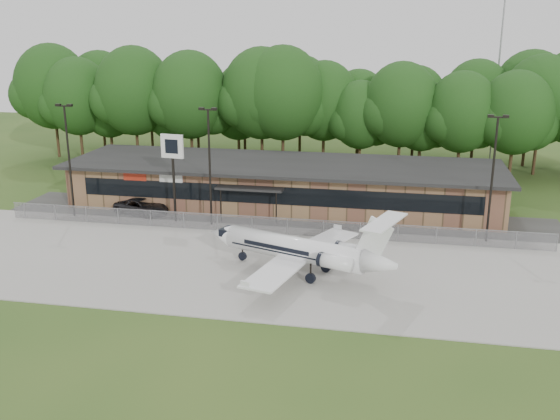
% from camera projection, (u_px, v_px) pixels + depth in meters
% --- Properties ---
extents(ground, '(160.00, 160.00, 0.00)m').
position_uv_depth(ground, '(210.00, 311.00, 37.96)').
color(ground, '#2C4E1B').
rests_on(ground, ground).
extents(apron, '(64.00, 18.00, 0.08)m').
position_uv_depth(apron, '(243.00, 264.00, 45.47)').
color(apron, '#9E9B93').
rests_on(apron, ground).
extents(parking_lot, '(50.00, 9.00, 0.06)m').
position_uv_depth(parking_lot, '(275.00, 218.00, 56.30)').
color(parking_lot, '#383835').
rests_on(parking_lot, ground).
extents(terminal, '(41.00, 11.65, 4.30)m').
position_uv_depth(terminal, '(284.00, 183.00, 59.87)').
color(terminal, olive).
rests_on(terminal, ground).
extents(fence, '(46.00, 0.04, 1.52)m').
position_uv_depth(fence, '(264.00, 225.00, 51.85)').
color(fence, gray).
rests_on(fence, ground).
extents(treeline, '(72.00, 12.00, 15.00)m').
position_uv_depth(treeline, '(312.00, 105.00, 75.35)').
color(treeline, '#173E13').
rests_on(treeline, ground).
extents(radio_mast, '(0.20, 0.20, 25.00)m').
position_uv_depth(radio_mast, '(499.00, 62.00, 75.52)').
color(radio_mast, gray).
rests_on(radio_mast, ground).
extents(light_pole_left, '(1.55, 0.30, 10.23)m').
position_uv_depth(light_pole_left, '(69.00, 152.00, 55.11)').
color(light_pole_left, black).
rests_on(light_pole_left, ground).
extents(light_pole_mid, '(1.55, 0.30, 10.23)m').
position_uv_depth(light_pole_mid, '(209.00, 158.00, 52.71)').
color(light_pole_mid, black).
rests_on(light_pole_mid, ground).
extents(light_pole_right, '(1.55, 0.30, 10.23)m').
position_uv_depth(light_pole_right, '(493.00, 170.00, 48.47)').
color(light_pole_right, black).
rests_on(light_pole_right, ground).
extents(business_jet, '(14.73, 13.18, 5.02)m').
position_uv_depth(business_jet, '(301.00, 251.00, 43.05)').
color(business_jet, white).
rests_on(business_jet, ground).
extents(suv, '(5.69, 3.77, 1.45)m').
position_uv_depth(suv, '(142.00, 207.00, 57.35)').
color(suv, '#28282A').
rests_on(suv, ground).
extents(pole_sign, '(2.06, 0.50, 7.83)m').
position_uv_depth(pole_sign, '(173.00, 156.00, 53.61)').
color(pole_sign, black).
rests_on(pole_sign, ground).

